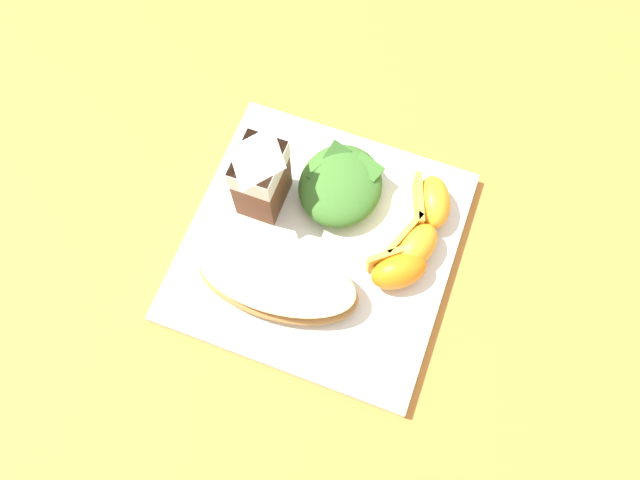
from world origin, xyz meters
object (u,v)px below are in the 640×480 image
object	(u,v)px
cheesy_pizza_bread	(278,281)
orange_wedge_front	(398,269)
orange_wedge_rear	(431,202)
milk_carton	(260,173)
white_plate	(320,246)
orange_wedge_middle	(414,246)
green_salad_pile	(341,186)

from	to	relation	value
cheesy_pizza_bread	orange_wedge_front	size ratio (longest dim) A/B	2.54
orange_wedge_rear	orange_wedge_front	bearing A→B (deg)	172.88
cheesy_pizza_bread	milk_carton	size ratio (longest dim) A/B	1.60
white_plate	orange_wedge_middle	distance (m)	0.10
green_salad_pile	orange_wedge_middle	size ratio (longest dim) A/B	1.45
white_plate	milk_carton	bearing A→B (deg)	68.78
cheesy_pizza_bread	orange_wedge_front	world-z (taller)	orange_wedge_front
milk_carton	orange_wedge_middle	distance (m)	0.18
cheesy_pizza_bread	orange_wedge_middle	distance (m)	0.15
green_salad_pile	orange_wedge_front	world-z (taller)	green_salad_pile
green_salad_pile	white_plate	bearing A→B (deg)	178.95
cheesy_pizza_bread	milk_carton	world-z (taller)	milk_carton
white_plate	green_salad_pile	bearing A→B (deg)	-1.05
orange_wedge_front	orange_wedge_middle	size ratio (longest dim) A/B	1.01
orange_wedge_rear	orange_wedge_middle	bearing A→B (deg)	177.02
cheesy_pizza_bread	milk_carton	xyz separation A→B (m)	(0.09, 0.05, 0.04)
orange_wedge_front	white_plate	bearing A→B (deg)	86.35
cheesy_pizza_bread	milk_carton	bearing A→B (deg)	30.38
cheesy_pizza_bread	orange_wedge_rear	xyz separation A→B (m)	(0.14, -0.12, 0.00)
white_plate	orange_wedge_rear	world-z (taller)	orange_wedge_rear
cheesy_pizza_bread	green_salad_pile	xyz separation A→B (m)	(0.12, -0.02, 0.00)
orange_wedge_front	green_salad_pile	bearing A→B (deg)	51.32
green_salad_pile	milk_carton	world-z (taller)	milk_carton
milk_carton	orange_wedge_middle	world-z (taller)	milk_carton
orange_wedge_rear	milk_carton	bearing A→B (deg)	105.69
white_plate	orange_wedge_rear	xyz separation A→B (m)	(0.08, -0.10, 0.03)
orange_wedge_middle	orange_wedge_rear	xyz separation A→B (m)	(0.05, -0.00, 0.00)
orange_wedge_middle	orange_wedge_rear	bearing A→B (deg)	-2.98
orange_wedge_front	orange_wedge_middle	xyz separation A→B (m)	(0.03, -0.01, 0.00)
cheesy_pizza_bread	green_salad_pile	size ratio (longest dim) A/B	1.76
milk_carton	orange_wedge_rear	bearing A→B (deg)	-74.31
cheesy_pizza_bread	orange_wedge_rear	bearing A→B (deg)	-41.14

